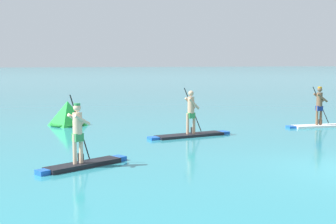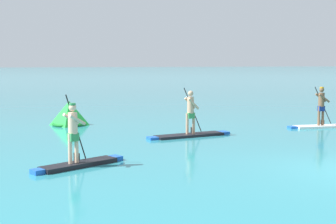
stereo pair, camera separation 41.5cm
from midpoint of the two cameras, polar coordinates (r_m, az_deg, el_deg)
paddleboarder_near_left at (r=13.58m, az=-9.86°, el=-4.74°), size 2.67×1.70×2.02m
paddleboarder_mid_center at (r=18.76m, az=3.26°, el=-1.82°), size 3.53×1.22×1.93m
paddleboarder_far_right at (r=22.45m, az=18.40°, el=-0.73°), size 3.31×0.93×1.85m
race_marker_buoy at (r=22.43m, az=-11.12°, el=-0.30°), size 1.64×1.64×1.11m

